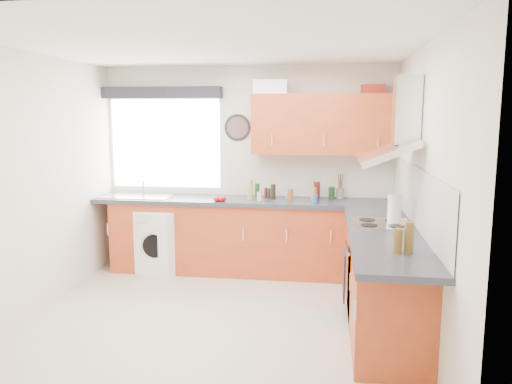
% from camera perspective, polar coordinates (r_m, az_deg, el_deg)
% --- Properties ---
extents(ground_plane, '(3.60, 3.60, 0.00)m').
position_cam_1_polar(ground_plane, '(4.82, -4.55, -14.53)').
color(ground_plane, beige).
extents(ceiling, '(3.60, 3.60, 0.02)m').
position_cam_1_polar(ceiling, '(4.47, -4.96, 16.37)').
color(ceiling, white).
rests_on(ceiling, wall_back).
extents(wall_back, '(3.60, 0.02, 2.50)m').
position_cam_1_polar(wall_back, '(6.23, -1.01, 2.74)').
color(wall_back, silver).
rests_on(wall_back, ground_plane).
extents(wall_front, '(3.60, 0.02, 2.50)m').
position_cam_1_polar(wall_front, '(2.79, -13.14, -5.11)').
color(wall_front, silver).
rests_on(wall_front, ground_plane).
extents(wall_left, '(0.02, 3.60, 2.50)m').
position_cam_1_polar(wall_left, '(5.19, -24.50, 0.72)').
color(wall_left, silver).
rests_on(wall_left, ground_plane).
extents(wall_right, '(0.02, 3.60, 2.50)m').
position_cam_1_polar(wall_right, '(4.44, 18.54, -0.20)').
color(wall_right, silver).
rests_on(wall_right, ground_plane).
extents(window, '(1.40, 0.02, 1.10)m').
position_cam_1_polar(window, '(6.45, -10.32, 5.48)').
color(window, white).
rests_on(window, wall_back).
extents(window_blind, '(1.50, 0.18, 0.14)m').
position_cam_1_polar(window_blind, '(6.36, -10.74, 11.10)').
color(window_blind, black).
rests_on(window_blind, wall_back).
extents(splashback, '(0.01, 3.00, 0.54)m').
position_cam_1_polar(splashback, '(4.74, 17.75, -0.47)').
color(splashback, white).
rests_on(splashback, wall_right).
extents(base_cab_back, '(3.00, 0.58, 0.86)m').
position_cam_1_polar(base_cab_back, '(6.11, -2.36, -5.20)').
color(base_cab_back, '#A33C1C').
rests_on(base_cab_back, ground_plane).
extents(base_cab_corner, '(0.60, 0.60, 0.86)m').
position_cam_1_polar(base_cab_corner, '(6.02, 12.84, -5.64)').
color(base_cab_corner, '#A33C1C').
rests_on(base_cab_corner, ground_plane).
extents(base_cab_right, '(0.58, 2.10, 0.86)m').
position_cam_1_polar(base_cab_right, '(4.73, 14.22, -9.69)').
color(base_cab_right, '#A33C1C').
rests_on(base_cab_right, ground_plane).
extents(worktop_back, '(3.60, 0.62, 0.05)m').
position_cam_1_polar(worktop_back, '(5.99, -1.47, -1.04)').
color(worktop_back, '#292B34').
rests_on(worktop_back, base_cab_back).
extents(worktop_right, '(0.62, 2.42, 0.05)m').
position_cam_1_polar(worktop_right, '(4.46, 14.50, -4.75)').
color(worktop_right, '#292B34').
rests_on(worktop_right, base_cab_right).
extents(sink, '(0.84, 0.46, 0.10)m').
position_cam_1_polar(sink, '(6.34, -13.40, -0.13)').
color(sink, silver).
rests_on(sink, worktop_back).
extents(oven, '(0.56, 0.58, 0.85)m').
position_cam_1_polar(oven, '(4.87, 13.92, -9.19)').
color(oven, black).
rests_on(oven, ground_plane).
extents(hob_plate, '(0.52, 0.52, 0.01)m').
position_cam_1_polar(hob_plate, '(4.75, 14.14, -3.53)').
color(hob_plate, silver).
rests_on(hob_plate, worktop_right).
extents(extractor_hood, '(0.52, 0.78, 0.66)m').
position_cam_1_polar(extractor_hood, '(4.65, 15.77, 6.77)').
color(extractor_hood, silver).
rests_on(extractor_hood, wall_right).
extents(upper_cabinets, '(1.70, 0.35, 0.70)m').
position_cam_1_polar(upper_cabinets, '(5.94, 7.86, 7.68)').
color(upper_cabinets, '#A33C1C').
rests_on(upper_cabinets, wall_back).
extents(washing_machine, '(0.65, 0.64, 0.77)m').
position_cam_1_polar(washing_machine, '(6.25, -10.73, -5.46)').
color(washing_machine, white).
rests_on(washing_machine, ground_plane).
extents(wall_clock, '(0.33, 0.04, 0.33)m').
position_cam_1_polar(wall_clock, '(6.20, -2.14, 7.37)').
color(wall_clock, black).
rests_on(wall_clock, wall_back).
extents(casserole, '(0.42, 0.32, 0.16)m').
position_cam_1_polar(casserole, '(6.00, 1.59, 11.89)').
color(casserole, white).
rests_on(casserole, upper_cabinets).
extents(storage_box, '(0.28, 0.25, 0.11)m').
position_cam_1_polar(storage_box, '(6.06, 13.24, 11.37)').
color(storage_box, '#BB3826').
rests_on(storage_box, upper_cabinets).
extents(utensil_pot, '(0.11, 0.11, 0.12)m').
position_cam_1_polar(utensil_pot, '(6.09, 9.58, -0.17)').
color(utensil_pot, gray).
rests_on(utensil_pot, worktop_back).
extents(kitchen_roll, '(0.14, 0.14, 0.27)m').
position_cam_1_polar(kitchen_roll, '(4.81, 15.52, -1.87)').
color(kitchen_roll, white).
rests_on(kitchen_roll, worktop_right).
extents(tomato_cluster, '(0.15, 0.15, 0.06)m').
position_cam_1_polar(tomato_cluster, '(5.83, -4.17, -0.77)').
color(tomato_cluster, '#A90908').
rests_on(tomato_cluster, worktop_back).
extents(jar_0, '(0.06, 0.06, 0.23)m').
position_cam_1_polar(jar_0, '(5.93, -0.66, 0.26)').
color(jar_0, '#A79239').
rests_on(jar_0, worktop_back).
extents(jar_1, '(0.06, 0.06, 0.10)m').
position_cam_1_polar(jar_1, '(5.86, 0.40, -0.50)').
color(jar_1, beige).
rests_on(jar_1, worktop_back).
extents(jar_2, '(0.06, 0.06, 0.09)m').
position_cam_1_polar(jar_2, '(5.75, 6.78, -0.78)').
color(jar_2, '#1D5B8C').
rests_on(jar_2, worktop_back).
extents(jar_3, '(0.08, 0.08, 0.21)m').
position_cam_1_polar(jar_3, '(6.00, 6.96, 0.18)').
color(jar_3, '#521411').
rests_on(jar_3, worktop_back).
extents(jar_4, '(0.06, 0.06, 0.14)m').
position_cam_1_polar(jar_4, '(5.89, 3.95, -0.31)').
color(jar_4, brown).
rests_on(jar_4, worktop_back).
extents(jar_5, '(0.07, 0.07, 0.17)m').
position_cam_1_polar(jar_5, '(5.79, 6.60, -0.33)').
color(jar_5, olive).
rests_on(jar_5, worktop_back).
extents(jar_6, '(0.06, 0.06, 0.17)m').
position_cam_1_polar(jar_6, '(6.08, 0.12, 0.17)').
color(jar_6, '#1C4C1B').
rests_on(jar_6, worktop_back).
extents(jar_7, '(0.04, 0.04, 0.17)m').
position_cam_1_polar(jar_7, '(5.99, 3.57, 0.02)').
color(jar_7, '#B5A99A').
rests_on(jar_7, worktop_back).
extents(jar_8, '(0.04, 0.04, 0.12)m').
position_cam_1_polar(jar_8, '(6.02, 1.47, -0.15)').
color(jar_8, '#32281B').
rests_on(jar_8, worktop_back).
extents(jar_9, '(0.07, 0.07, 0.15)m').
position_cam_1_polar(jar_9, '(6.04, 8.64, -0.11)').
color(jar_9, '#133618').
rests_on(jar_9, worktop_back).
extents(jar_10, '(0.06, 0.06, 0.18)m').
position_cam_1_polar(jar_10, '(5.95, 1.97, 0.02)').
color(jar_10, black).
rests_on(jar_10, worktop_back).
extents(jar_11, '(0.04, 0.04, 0.13)m').
position_cam_1_polar(jar_11, '(6.06, 1.12, -0.07)').
color(jar_11, maroon).
rests_on(jar_11, worktop_back).
extents(bottle_0, '(0.07, 0.07, 0.18)m').
position_cam_1_polar(bottle_0, '(3.79, 15.89, -5.39)').
color(bottle_0, brown).
rests_on(bottle_0, worktop_right).
extents(bottle_1, '(0.07, 0.07, 0.23)m').
position_cam_1_polar(bottle_1, '(3.81, 17.09, -5.01)').
color(bottle_1, brown).
rests_on(bottle_1, worktop_right).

